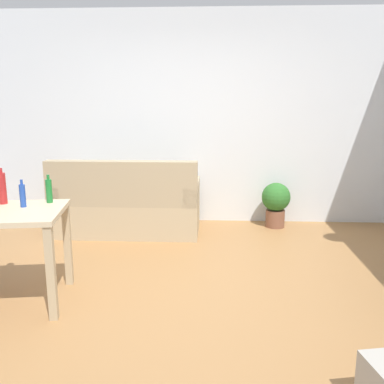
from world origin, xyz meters
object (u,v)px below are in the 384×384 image
(potted_plant, at_px, (276,202))
(couch, at_px, (127,208))
(bottle_red, at_px, (2,188))
(bottle_green, at_px, (49,191))
(bottle_blue, at_px, (23,195))

(potted_plant, bearing_deg, couch, -170.34)
(bottle_red, height_order, bottle_green, bottle_red)
(potted_plant, height_order, bottle_red, bottle_red)
(couch, relative_size, bottle_green, 7.39)
(couch, height_order, bottle_green, bottle_green)
(bottle_red, xyz_separation_m, bottle_blue, (0.21, -0.10, -0.04))
(potted_plant, relative_size, bottle_blue, 2.58)
(bottle_green, bearing_deg, couch, 79.00)
(couch, xyz_separation_m, bottle_blue, (-0.46, -1.75, 0.55))
(bottle_red, xyz_separation_m, bottle_green, (0.37, 0.06, -0.03))
(couch, distance_m, bottle_red, 1.88)
(couch, relative_size, bottle_blue, 7.83)
(bottle_red, bearing_deg, bottle_blue, -24.66)
(bottle_blue, bearing_deg, bottle_red, 155.34)
(bottle_green, bearing_deg, bottle_red, -171.30)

